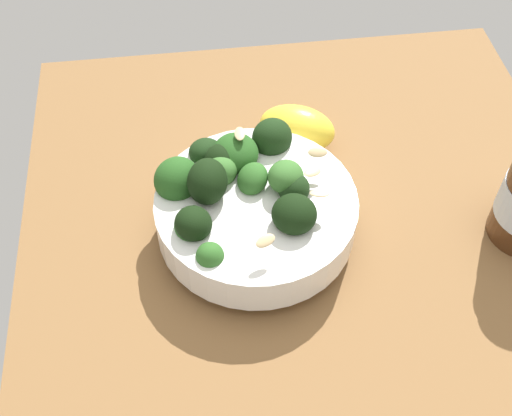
{
  "coord_description": "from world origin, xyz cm",
  "views": [
    {
      "loc": [
        39.08,
        -10.26,
        50.87
      ],
      "look_at": [
        1.22,
        -5.37,
        4.0
      ],
      "focal_mm": 45.6,
      "sensor_mm": 36.0,
      "label": 1
    }
  ],
  "objects": [
    {
      "name": "lemon_wedge",
      "position": [
        -10.34,
        0.54,
        2.49
      ],
      "size": [
        7.75,
        9.46,
        4.97
      ],
      "primitive_type": "ellipsoid",
      "rotation": [
        0.0,
        0.0,
        4.3
      ],
      "color": "yellow",
      "rests_on": "ground_plane"
    },
    {
      "name": "ground_plane",
      "position": [
        0.0,
        0.0,
        -1.6
      ],
      "size": [
        56.64,
        56.64,
        3.19
      ],
      "primitive_type": "cube",
      "color": "brown"
    },
    {
      "name": "bowl_of_broccoli",
      "position": [
        0.69,
        -5.88,
        3.95
      ],
      "size": [
        19.79,
        20.03,
        9.84
      ],
      "color": "white",
      "rests_on": "ground_plane"
    }
  ]
}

